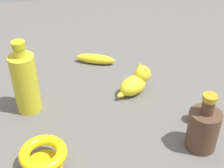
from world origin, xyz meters
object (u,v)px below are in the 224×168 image
object	(u,v)px
nail_polish_jar	(196,115)
cat_figurine	(136,82)
bottle_tall	(25,82)
bowl	(43,155)
banana	(95,59)
bottle_short	(203,128)

from	to	relation	value
nail_polish_jar	cat_figurine	bearing A→B (deg)	38.25
bottle_tall	cat_figurine	world-z (taller)	bottle_tall
bowl	cat_figurine	xyz separation A→B (m)	(0.27, -0.32, 0.00)
nail_polish_jar	banana	world-z (taller)	nail_polish_jar
nail_polish_jar	banana	distance (m)	0.47
nail_polish_jar	bowl	bearing A→B (deg)	100.82
nail_polish_jar	bottle_tall	bearing A→B (deg)	72.08
nail_polish_jar	banana	xyz separation A→B (m)	(0.40, 0.25, -0.00)
nail_polish_jar	banana	size ratio (longest dim) A/B	0.28
bottle_short	banana	distance (m)	0.55
banana	bottle_short	bearing A→B (deg)	136.58
bowl	banana	world-z (taller)	bowl
cat_figurine	banana	distance (m)	0.24
bottle_tall	bowl	distance (m)	0.26
bottle_short	cat_figurine	world-z (taller)	bottle_short
cat_figurine	nail_polish_jar	world-z (taller)	cat_figurine
bottle_tall	nail_polish_jar	size ratio (longest dim) A/B	5.55
bowl	nail_polish_jar	bearing A→B (deg)	-79.18
bottle_tall	bottle_short	size ratio (longest dim) A/B	1.36
bottle_tall	bottle_short	world-z (taller)	bottle_tall
bottle_tall	nail_polish_jar	world-z (taller)	bottle_tall
cat_figurine	banana	xyz separation A→B (m)	(0.22, 0.11, -0.02)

